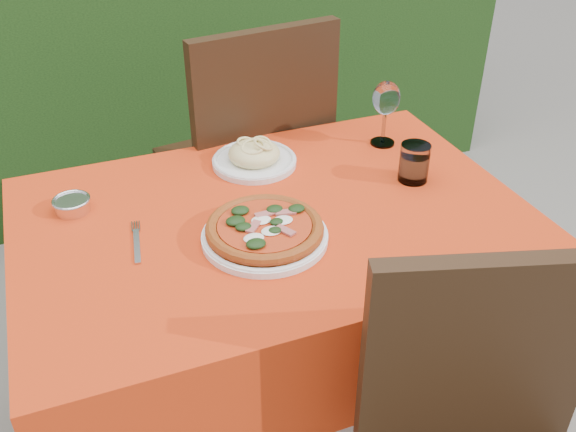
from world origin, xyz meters
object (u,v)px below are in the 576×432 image
object	(u,v)px
pizza_plate	(265,231)
water_glass	(414,164)
fork	(137,246)
wine_glass	(386,101)
chair_far	(251,154)
pasta_plate	(254,157)
steel_ramekin	(72,206)

from	to	relation	value
pizza_plate	water_glass	world-z (taller)	water_glass
fork	pizza_plate	bearing A→B (deg)	-7.58
water_glass	pizza_plate	bearing A→B (deg)	-165.66
wine_glass	fork	distance (m)	0.83
water_glass	wine_glass	size ratio (longest dim) A/B	0.53
water_glass	fork	distance (m)	0.76
chair_far	pasta_plate	xyz separation A→B (m)	(-0.09, -0.31, 0.16)
chair_far	wine_glass	distance (m)	0.53
wine_glass	steel_ramekin	bearing A→B (deg)	-176.99
fork	steel_ramekin	size ratio (longest dim) A/B	2.13
pizza_plate	water_glass	bearing A→B (deg)	14.34
pasta_plate	steel_ramekin	size ratio (longest dim) A/B	2.74
pasta_plate	steel_ramekin	world-z (taller)	pasta_plate
pizza_plate	wine_glass	bearing A→B (deg)	34.49
chair_far	water_glass	size ratio (longest dim) A/B	10.15
water_glass	pasta_plate	bearing A→B (deg)	147.38
wine_glass	fork	world-z (taller)	wine_glass
chair_far	pasta_plate	distance (m)	0.36
water_glass	wine_glass	world-z (taller)	wine_glass
pasta_plate	fork	size ratio (longest dim) A/B	1.29
water_glass	fork	xyz separation A→B (m)	(-0.75, -0.04, -0.04)
water_glass	fork	bearing A→B (deg)	-177.03
chair_far	fork	distance (m)	0.77
chair_far	water_glass	xyz separation A→B (m)	(0.28, -0.55, 0.18)
pizza_plate	steel_ramekin	world-z (taller)	pizza_plate
water_glass	steel_ramekin	size ratio (longest dim) A/B	1.21
pizza_plate	water_glass	xyz separation A→B (m)	(0.47, 0.12, 0.02)
pizza_plate	pasta_plate	distance (m)	0.37
chair_far	steel_ramekin	xyz separation A→B (m)	(-0.59, -0.37, 0.15)
chair_far	steel_ramekin	distance (m)	0.72
wine_glass	water_glass	bearing A→B (deg)	-96.91
chair_far	pizza_plate	bearing A→B (deg)	66.74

